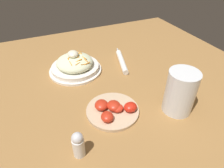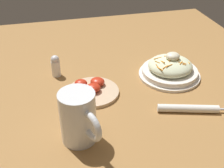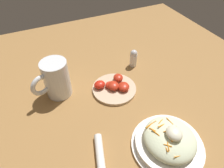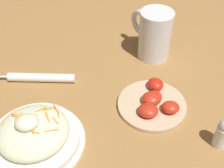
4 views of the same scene
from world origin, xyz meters
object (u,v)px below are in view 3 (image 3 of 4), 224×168
at_px(salad_plate, 169,141).
at_px(salt_shaker, 133,58).
at_px(napkin_roll, 101,165).
at_px(beer_mug, 56,80).
at_px(tomato_plate, 114,87).

distance_m(salad_plate, salt_shaker, 0.42).
relative_size(salad_plate, napkin_roll, 1.03).
bearing_deg(beer_mug, napkin_roll, 6.36).
xyz_separation_m(beer_mug, napkin_roll, (0.35, 0.04, -0.06)).
bearing_deg(napkin_roll, tomato_plate, 148.35).
bearing_deg(napkin_roll, salad_plate, 82.84).
xyz_separation_m(salad_plate, beer_mug, (-0.37, -0.25, 0.04)).
distance_m(beer_mug, salt_shaker, 0.36).
xyz_separation_m(tomato_plate, salt_shaker, (-0.11, 0.15, 0.03)).
bearing_deg(napkin_roll, salt_shaker, 140.24).
height_order(napkin_roll, salt_shaker, salt_shaker).
bearing_deg(tomato_plate, salt_shaker, 125.82).
height_order(salad_plate, tomato_plate, salad_plate).
height_order(beer_mug, napkin_roll, beer_mug).
bearing_deg(beer_mug, tomato_plate, 70.95).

